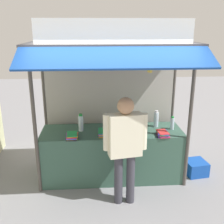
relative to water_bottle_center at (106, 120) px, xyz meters
The scene contains 14 objects.
ground_plane 1.06m from the water_bottle_center, 69.84° to the right, with size 20.00×20.00×0.00m, color gray.
stall_counter 0.63m from the water_bottle_center, 69.84° to the right, with size 2.50×0.80×0.90m, color #385B4C.
stall_structure 0.71m from the water_bottle_center, 39.34° to the right, with size 2.70×1.73×2.79m.
water_bottle_center is the anchor object (origin of this frame).
water_bottle_right 0.50m from the water_bottle_center, 154.40° to the right, with size 0.09×0.09×0.32m.
water_bottle_back_right 0.92m from the water_bottle_center, ahead, with size 0.09×0.09×0.31m.
water_bottle_left 1.21m from the water_bottle_center, 12.24° to the right, with size 0.07×0.07×0.24m.
magazine_stack_front_left 0.44m from the water_bottle_center, 98.79° to the right, with size 0.19×0.29×0.08m.
magazine_stack_far_left 1.08m from the water_bottle_center, 29.87° to the right, with size 0.20×0.29×0.07m.
magazine_stack_back_left 0.80m from the water_bottle_center, 137.30° to the right, with size 0.21×0.28×0.08m.
banana_bunch_inner_left 1.36m from the water_bottle_center, 108.05° to the right, with size 0.09×0.10×0.26m.
banana_bunch_inner_right 1.45m from the water_bottle_center, 50.22° to the right, with size 0.10×0.10×0.29m.
vendor_person 1.08m from the water_bottle_center, 77.50° to the right, with size 0.65×0.29×1.72m.
plastic_crate 1.92m from the water_bottle_center, 10.17° to the right, with size 0.38×0.38×0.26m, color #194CB2.
Camera 1 is at (-0.31, -4.45, 2.68)m, focal length 43.19 mm.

